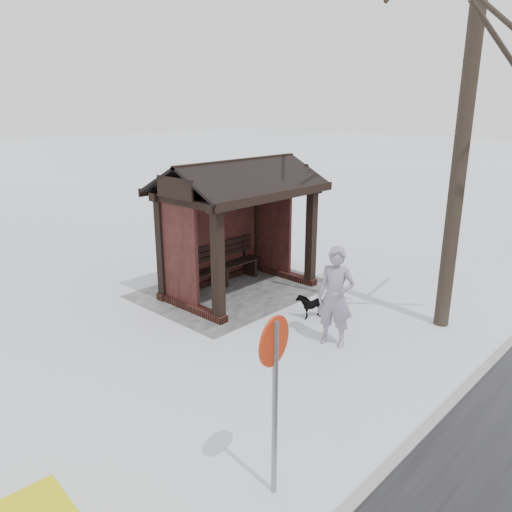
{
  "coord_description": "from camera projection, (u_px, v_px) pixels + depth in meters",
  "views": [
    {
      "loc": [
        7.73,
        7.77,
        4.22
      ],
      "look_at": [
        0.3,
        0.8,
        1.12
      ],
      "focal_mm": 35.0,
      "sensor_mm": 36.0,
      "label": 1
    }
  ],
  "objects": [
    {
      "name": "ground",
      "position": [
        240.0,
        292.0,
        11.72
      ],
      "size": [
        120.0,
        120.0,
        0.0
      ],
      "primitive_type": "plane",
      "color": "white",
      "rests_on": "ground"
    },
    {
      "name": "kerb",
      "position": [
        479.0,
        375.0,
        8.11
      ],
      "size": [
        120.0,
        0.15,
        0.06
      ],
      "primitive_type": "cube",
      "color": "gray",
      "rests_on": "ground"
    },
    {
      "name": "trampled_patch",
      "position": [
        234.0,
        290.0,
        11.84
      ],
      "size": [
        4.2,
        3.2,
        0.02
      ],
      "primitive_type": "cube",
      "color": "#949399",
      "rests_on": "ground"
    },
    {
      "name": "bus_shelter",
      "position": [
        234.0,
        200.0,
        11.19
      ],
      "size": [
        3.6,
        2.4,
        3.09
      ],
      "color": "black",
      "rests_on": "ground"
    },
    {
      "name": "pedestrian",
      "position": [
        335.0,
        297.0,
        8.92
      ],
      "size": [
        0.61,
        0.77,
        1.85
      ],
      "primitive_type": "imported",
      "rotation": [
        0.0,
        0.0,
        1.85
      ],
      "color": "gray",
      "rests_on": "ground"
    },
    {
      "name": "dog",
      "position": [
        311.0,
        305.0,
        10.29
      ],
      "size": [
        0.67,
        0.46,
        0.52
      ],
      "primitive_type": "imported",
      "rotation": [
        0.0,
        0.0,
        1.25
      ],
      "color": "black",
      "rests_on": "ground"
    },
    {
      "name": "road_sign",
      "position": [
        274.0,
        368.0,
        5.24
      ],
      "size": [
        0.55,
        0.13,
        2.16
      ],
      "rotation": [
        0.0,
        0.0,
        0.17
      ],
      "color": "gray",
      "rests_on": "ground"
    }
  ]
}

